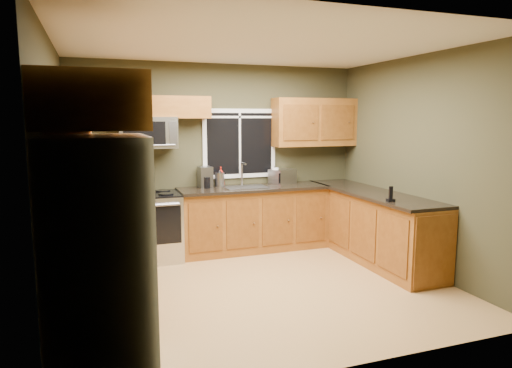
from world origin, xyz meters
TOP-DOWN VIEW (x-y plane):
  - floor at (0.00, 0.00)m, footprint 4.20×4.20m
  - ceiling at (0.00, 0.00)m, footprint 4.20×4.20m
  - back_wall at (0.00, 1.80)m, footprint 4.20×0.00m
  - front_wall at (0.00, -1.80)m, footprint 4.20×0.00m
  - left_wall at (-2.10, 0.00)m, footprint 0.00×3.60m
  - right_wall at (2.10, 0.00)m, footprint 0.00×3.60m
  - window at (0.30, 1.78)m, footprint 1.12×0.03m
  - base_cabinets_left at (-1.80, 0.48)m, footprint 0.60×2.65m
  - countertop_left at (-1.78, 0.48)m, footprint 0.65×2.65m
  - base_cabinets_back at (0.42, 1.50)m, footprint 2.17×0.60m
  - countertop_back at (0.42, 1.48)m, footprint 2.17×0.65m
  - base_cabinets_peninsula at (1.80, 0.54)m, footprint 0.60×2.52m
  - countertop_peninsula at (1.78, 0.55)m, footprint 0.65×2.50m
  - upper_cabinets_left at (-1.94, 0.48)m, footprint 0.33×2.65m
  - upper_cabinets_back_left at (-0.85, 1.64)m, footprint 1.30×0.33m
  - upper_cabinets_back_right at (1.45, 1.64)m, footprint 1.30×0.33m
  - upper_cabinet_over_fridge at (-1.74, -1.30)m, footprint 0.72×0.90m
  - refrigerator at (-1.74, -1.30)m, footprint 0.74×0.90m
  - range at (-1.05, 1.47)m, footprint 0.76×0.69m
  - microwave at (-1.05, 1.61)m, footprint 0.76×0.41m
  - sink at (0.30, 1.49)m, footprint 0.60×0.42m
  - toaster_oven at (0.92, 1.62)m, footprint 0.43×0.40m
  - coffee_maker at (-0.26, 1.64)m, footprint 0.19×0.25m
  - kettle at (-0.05, 1.65)m, footprint 0.18×0.18m
  - paper_towel_roll at (0.80, 1.63)m, footprint 0.11×0.11m
  - soap_bottle_a at (-0.02, 1.70)m, footprint 0.12×0.12m
  - soap_bottle_c at (-0.25, 1.70)m, footprint 0.18×0.18m
  - cordless_phone at (1.55, -0.19)m, footprint 0.10×0.10m

SIDE VIEW (x-z plane):
  - floor at x=0.00m, z-range 0.00..0.00m
  - base_cabinets_peninsula at x=1.80m, z-range 0.00..0.90m
  - base_cabinets_left at x=-1.80m, z-range 0.00..0.90m
  - base_cabinets_back at x=0.42m, z-range 0.00..0.90m
  - range at x=-1.05m, z-range 0.00..0.94m
  - refrigerator at x=-1.74m, z-range 0.00..1.80m
  - countertop_left at x=-1.78m, z-range 0.90..0.94m
  - countertop_back at x=0.42m, z-range 0.90..0.94m
  - countertop_peninsula at x=1.78m, z-range 0.90..0.94m
  - sink at x=0.30m, z-range 0.77..1.13m
  - cordless_phone at x=1.55m, z-range 0.90..1.09m
  - soap_bottle_c at x=-0.25m, z-range 0.94..1.13m
  - toaster_oven at x=0.92m, z-range 0.94..1.16m
  - kettle at x=-0.05m, z-range 0.93..1.18m
  - paper_towel_roll at x=0.80m, z-range 0.93..1.20m
  - coffee_maker at x=-0.26m, z-range 0.93..1.23m
  - soap_bottle_a at x=-0.02m, z-range 0.94..1.22m
  - back_wall at x=0.00m, z-range -0.75..3.45m
  - front_wall at x=0.00m, z-range -0.75..3.45m
  - left_wall at x=-2.10m, z-range -0.45..3.15m
  - right_wall at x=2.10m, z-range -0.45..3.15m
  - window at x=0.30m, z-range 1.04..2.06m
  - microwave at x=-1.05m, z-range 1.52..1.94m
  - upper_cabinets_left at x=-1.94m, z-range 1.50..2.22m
  - upper_cabinets_back_right at x=1.45m, z-range 1.50..2.22m
  - upper_cabinet_over_fridge at x=-1.74m, z-range 1.84..2.22m
  - upper_cabinets_back_left at x=-0.85m, z-range 1.92..2.22m
  - ceiling at x=0.00m, z-range 2.70..2.70m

